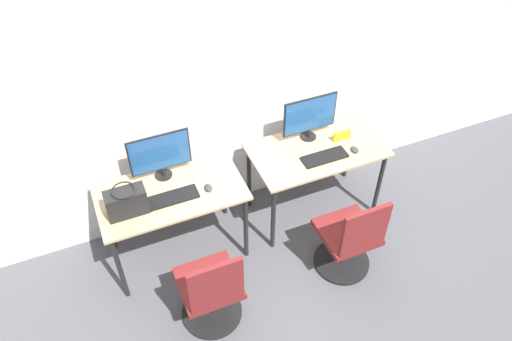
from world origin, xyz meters
The scene contains 14 objects.
ground_plane centered at (0.00, 0.00, 0.00)m, with size 20.00×20.00×0.00m, color #4C4C51.
wall_back centered at (0.00, 0.76, 1.40)m, with size 12.00×0.05×2.80m.
desk_left centered at (-0.65, 0.32, 0.67)m, with size 1.15×0.64×0.76m.
monitor_left centered at (-0.65, 0.51, 0.98)m, with size 0.49×0.14×0.41m.
keyboard_left centered at (-0.65, 0.23, 0.77)m, with size 0.40×0.14×0.02m.
mouse_left centered at (-0.37, 0.22, 0.77)m, with size 0.06×0.09×0.03m.
office_chair_left centered at (-0.59, -0.43, 0.36)m, with size 0.48×0.48×0.88m.
desk_right centered at (0.65, 0.32, 0.67)m, with size 1.15×0.64×0.76m.
monitor_right centered at (0.65, 0.49, 0.98)m, with size 0.49×0.14×0.41m.
keyboard_right centered at (0.65, 0.19, 0.77)m, with size 0.40×0.14×0.02m.
mouse_right centered at (0.93, 0.17, 0.77)m, with size 0.06×0.09×0.03m.
office_chair_right centered at (0.60, -0.41, 0.36)m, with size 0.48×0.48×0.88m.
handbag centered at (-1.00, 0.22, 0.87)m, with size 0.30×0.18×0.25m.
placard_right centered at (0.91, 0.35, 0.80)m, with size 0.16×0.03×0.08m.
Camera 1 is at (-1.09, -2.45, 3.57)m, focal length 35.00 mm.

